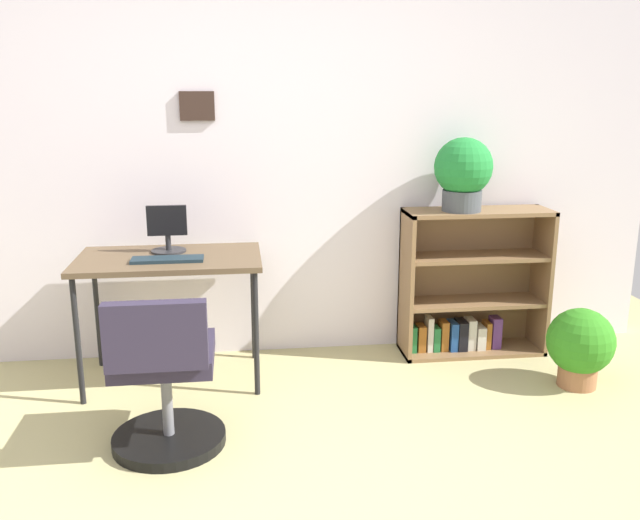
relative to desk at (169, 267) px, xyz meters
The scene contains 8 objects.
wall_back 0.84m from the desk, 49.45° to the left, with size 5.20×0.12×2.57m.
desk is the anchor object (origin of this frame).
monitor 0.20m from the desk, 95.74° to the left, with size 0.22×0.19×0.26m.
keyboard 0.12m from the desk, 88.65° to the right, with size 0.38×0.12×0.02m, color #1B2B34.
office_chair 0.85m from the desk, 87.70° to the right, with size 0.52×0.55×0.77m.
bookshelf_low 1.82m from the desk, ahead, with size 0.88×0.30×0.90m.
potted_plant_on_shelf 1.76m from the desk, ahead, with size 0.34×0.34×0.43m.
potted_plant_floor 2.29m from the desk, ahead, with size 0.36×0.36×0.44m.
Camera 1 is at (0.02, -1.88, 1.60)m, focal length 37.66 mm.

